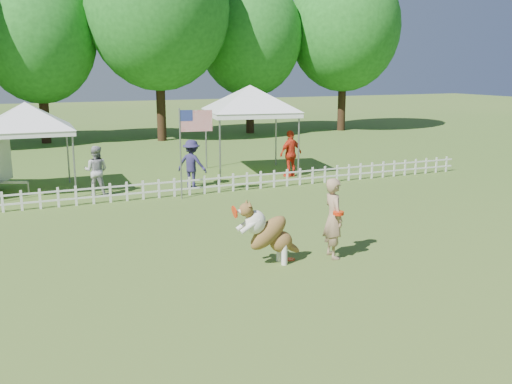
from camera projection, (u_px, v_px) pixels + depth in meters
ground at (278, 263)px, 11.93m from camera, size 120.00×120.00×0.00m
picket_fence at (182, 187)px, 18.13m from camera, size 22.00×0.08×0.60m
handler at (333, 218)px, 12.16m from camera, size 0.50×0.69×1.74m
dog at (269, 233)px, 11.72m from camera, size 1.35×0.47×1.39m
frisbee_on_turf at (290, 259)px, 12.17m from camera, size 0.21×0.21×0.02m
canopy_tent_left at (29, 149)px, 18.39m from camera, size 2.86×2.86×2.88m
canopy_tent_right at (250, 131)px, 21.79m from camera, size 3.66×3.66×3.29m
flag_pole at (181, 154)px, 17.53m from camera, size 1.08×0.25×2.81m
spectator_a at (96, 171)px, 18.12m from camera, size 0.96×0.87×1.60m
spectator_b at (192, 164)px, 19.34m from camera, size 1.18×1.16×1.63m
spectator_c at (291, 154)px, 21.22m from camera, size 1.09×0.68×1.74m
tree_center_left at (39, 50)px, 29.81m from camera, size 6.00×6.00×9.80m
tree_center_right at (158, 24)px, 30.54m from camera, size 7.60×7.60×12.60m
tree_right at (250, 47)px, 34.47m from camera, size 6.20×6.20×10.40m
tree_far_right at (344, 40)px, 35.84m from camera, size 7.00×7.00×11.40m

